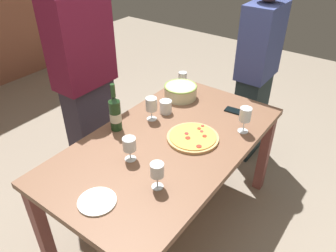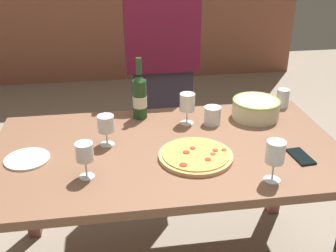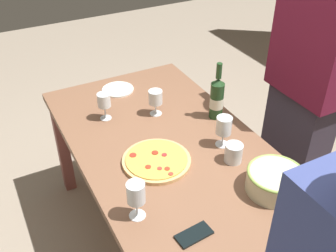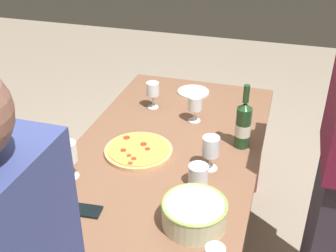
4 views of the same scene
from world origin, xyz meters
name	(u,v)px [view 3 (image 3 of 4)]	position (x,y,z in m)	size (l,w,h in m)	color
ground_plane	(168,240)	(0.00, 0.00, 0.00)	(8.00, 8.00, 0.00)	gray
dining_table	(168,158)	(0.00, 0.00, 0.66)	(1.60, 0.90, 0.75)	brown
pizza	(156,160)	(0.10, -0.12, 0.76)	(0.33, 0.33, 0.03)	#E1AE6D
serving_bowl	(275,180)	(0.51, 0.25, 0.81)	(0.25, 0.25, 0.10)	beige
wine_bottle	(217,98)	(-0.10, 0.35, 0.87)	(0.08, 0.08, 0.33)	#214421
wine_glass_near_pizza	(136,194)	(0.37, -0.33, 0.87)	(0.08, 0.08, 0.18)	white
wine_glass_by_bottle	(104,102)	(-0.36, -0.20, 0.86)	(0.07, 0.07, 0.16)	white
wine_glass_far_left	(224,126)	(0.13, 0.24, 0.86)	(0.08, 0.08, 0.16)	white
wine_glass_far_right	(156,98)	(-0.28, 0.07, 0.85)	(0.08, 0.08, 0.15)	white
cup_amber	(330,202)	(0.71, 0.37, 0.80)	(0.07, 0.07, 0.10)	white
cup_ceramic	(234,153)	(0.26, 0.21, 0.80)	(0.09, 0.09, 0.09)	white
side_plate	(118,89)	(-0.62, -0.02, 0.76)	(0.19, 0.19, 0.01)	white
cell_phone	(194,235)	(0.56, -0.18, 0.76)	(0.07, 0.14, 0.01)	black
person_guest_left	(307,88)	(0.08, 0.82, 0.90)	(0.44, 0.24, 1.76)	#342C39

